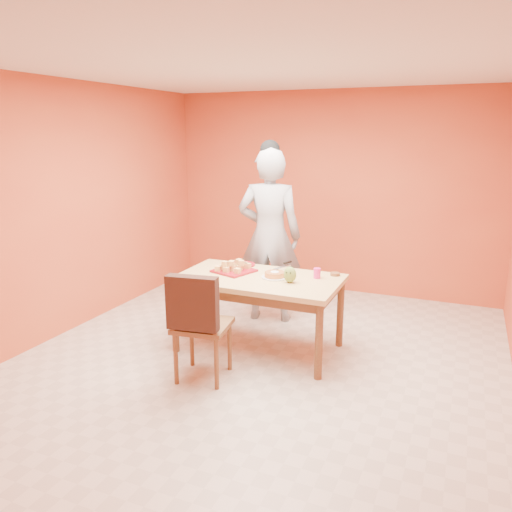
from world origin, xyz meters
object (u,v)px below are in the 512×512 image
at_px(sponge_cake, 275,274).
at_px(egg_ornament, 290,275).
at_px(person, 269,236).
at_px(dining_table, 259,286).
at_px(dining_chair, 201,323).
at_px(red_dinner_plate, 243,265).
at_px(magenta_glass, 317,273).
at_px(checker_tin, 335,274).
at_px(pastry_platter, 234,271).

bearing_deg(sponge_cake, egg_ornament, -25.80).
distance_m(person, egg_ornament, 1.07).
bearing_deg(dining_table, dining_chair, -105.77).
xyz_separation_m(dining_table, red_dinner_plate, (-0.33, 0.35, 0.10)).
bearing_deg(magenta_glass, checker_tin, 48.87).
distance_m(pastry_platter, sponge_cake, 0.46).
height_order(dining_chair, egg_ornament, dining_chair).
distance_m(dining_chair, person, 1.68).
xyz_separation_m(dining_chair, checker_tin, (0.90, 1.13, 0.25)).
bearing_deg(magenta_glass, dining_chair, -128.17).
bearing_deg(sponge_cake, checker_tin, 30.68).
height_order(dining_chair, red_dinner_plate, dining_chair).
height_order(magenta_glass, checker_tin, magenta_glass).
bearing_deg(person, checker_tin, 139.64).
bearing_deg(pastry_platter, red_dinner_plate, 94.23).
bearing_deg(red_dinner_plate, sponge_cake, -32.96).
bearing_deg(red_dinner_plate, dining_chair, -84.51).
relative_size(person, pastry_platter, 5.60).
relative_size(pastry_platter, red_dinner_plate, 1.38).
height_order(person, sponge_cake, person).
height_order(red_dinner_plate, sponge_cake, sponge_cake).
bearing_deg(sponge_cake, magenta_glass, 21.45).
height_order(red_dinner_plate, magenta_glass, magenta_glass).
bearing_deg(magenta_glass, red_dinner_plate, 169.52).
bearing_deg(red_dinner_plate, magenta_glass, -10.48).
bearing_deg(egg_ornament, red_dinner_plate, 167.32).
distance_m(magenta_glass, checker_tin, 0.22).
distance_m(pastry_platter, red_dinner_plate, 0.28).
height_order(red_dinner_plate, egg_ornament, egg_ornament).
bearing_deg(red_dinner_plate, egg_ornament, -31.03).
bearing_deg(dining_chair, red_dinner_plate, 86.86).
distance_m(red_dinner_plate, sponge_cake, 0.57).
distance_m(sponge_cake, magenta_glass, 0.42).
distance_m(red_dinner_plate, checker_tin, 1.01).
distance_m(dining_table, dining_chair, 0.82).
xyz_separation_m(person, sponge_cake, (0.37, -0.80, -0.20)).
height_order(dining_table, sponge_cake, sponge_cake).
relative_size(red_dinner_plate, checker_tin, 2.69).
relative_size(sponge_cake, checker_tin, 2.06).
xyz_separation_m(dining_table, dining_chair, (-0.22, -0.78, -0.14)).
bearing_deg(dining_table, egg_ornament, -8.96).
relative_size(egg_ornament, magenta_glass, 1.56).
distance_m(dining_chair, magenta_glass, 1.26).
height_order(dining_table, red_dinner_plate, red_dinner_plate).
height_order(sponge_cake, checker_tin, sponge_cake).
relative_size(pastry_platter, sponge_cake, 1.80).
bearing_deg(checker_tin, dining_chair, -128.61).
xyz_separation_m(person, checker_tin, (0.90, -0.49, -0.22)).
xyz_separation_m(egg_ornament, checker_tin, (0.34, 0.40, -0.06)).
bearing_deg(sponge_cake, person, 115.03).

